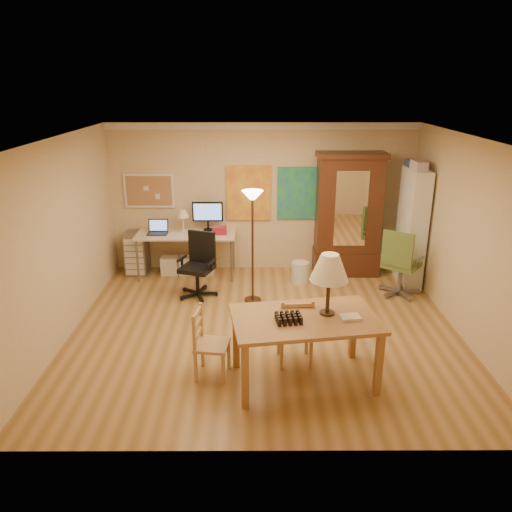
{
  "coord_description": "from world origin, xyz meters",
  "views": [
    {
      "loc": [
        -0.15,
        -6.43,
        3.4
      ],
      "look_at": [
        -0.12,
        0.3,
        1.01
      ],
      "focal_mm": 35.0,
      "sensor_mm": 36.0,
      "label": 1
    }
  ],
  "objects_px": {
    "armoire": "(347,223)",
    "office_chair_black": "(198,279)",
    "computer_desk": "(189,249)",
    "office_chair_green": "(399,278)",
    "dining_table": "(314,304)",
    "bookshelf": "(412,228)"
  },
  "relations": [
    {
      "from": "armoire",
      "to": "office_chair_black",
      "type": "bearing_deg",
      "value": -158.23
    },
    {
      "from": "computer_desk",
      "to": "office_chair_green",
      "type": "relative_size",
      "value": 1.55
    },
    {
      "from": "dining_table",
      "to": "armoire",
      "type": "bearing_deg",
      "value": 73.98
    },
    {
      "from": "office_chair_black",
      "to": "armoire",
      "type": "height_order",
      "value": "armoire"
    },
    {
      "from": "computer_desk",
      "to": "bookshelf",
      "type": "bearing_deg",
      "value": -5.78
    },
    {
      "from": "computer_desk",
      "to": "bookshelf",
      "type": "xyz_separation_m",
      "value": [
        3.89,
        -0.39,
        0.51
      ]
    },
    {
      "from": "office_chair_green",
      "to": "armoire",
      "type": "xyz_separation_m",
      "value": [
        -0.72,
        1.03,
        0.66
      ]
    },
    {
      "from": "office_chair_green",
      "to": "bookshelf",
      "type": "distance_m",
      "value": 0.94
    },
    {
      "from": "computer_desk",
      "to": "office_chair_black",
      "type": "bearing_deg",
      "value": -74.47
    },
    {
      "from": "dining_table",
      "to": "office_chair_black",
      "type": "xyz_separation_m",
      "value": [
        -1.6,
        2.45,
        -0.7
      ]
    },
    {
      "from": "computer_desk",
      "to": "armoire",
      "type": "relative_size",
      "value": 0.8
    },
    {
      "from": "computer_desk",
      "to": "office_chair_black",
      "type": "height_order",
      "value": "computer_desk"
    },
    {
      "from": "office_chair_black",
      "to": "bookshelf",
      "type": "distance_m",
      "value": 3.73
    },
    {
      "from": "dining_table",
      "to": "armoire",
      "type": "relative_size",
      "value": 0.81
    },
    {
      "from": "office_chair_black",
      "to": "computer_desk",
      "type": "bearing_deg",
      "value": 105.53
    },
    {
      "from": "dining_table",
      "to": "bookshelf",
      "type": "distance_m",
      "value": 3.63
    },
    {
      "from": "dining_table",
      "to": "computer_desk",
      "type": "relative_size",
      "value": 1.02
    },
    {
      "from": "dining_table",
      "to": "office_chair_green",
      "type": "height_order",
      "value": "dining_table"
    },
    {
      "from": "office_chair_black",
      "to": "office_chair_green",
      "type": "bearing_deg",
      "value": 0.15
    },
    {
      "from": "bookshelf",
      "to": "computer_desk",
      "type": "bearing_deg",
      "value": 174.22
    },
    {
      "from": "office_chair_black",
      "to": "office_chair_green",
      "type": "xyz_separation_m",
      "value": [
        3.32,
        0.01,
        0.02
      ]
    },
    {
      "from": "office_chair_black",
      "to": "office_chair_green",
      "type": "distance_m",
      "value": 3.32
    }
  ]
}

